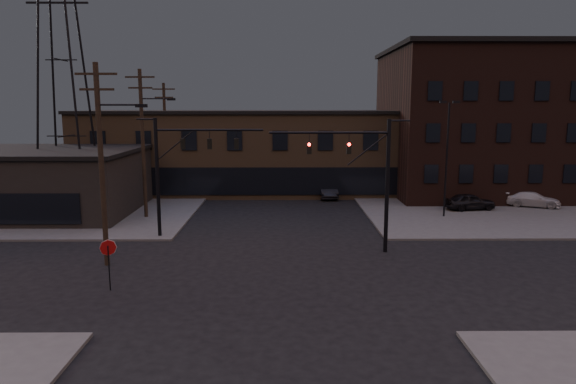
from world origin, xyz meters
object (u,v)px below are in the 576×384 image
object	(u,v)px
traffic_signal_near	(368,171)
parked_car_lot_b	(533,199)
parked_car_lot_a	(470,201)
car_crossing	(327,190)
stop_sign	(108,253)
traffic_signal_far	(176,163)

from	to	relation	value
traffic_signal_near	parked_car_lot_b	bearing A→B (deg)	38.98
parked_car_lot_a	car_crossing	size ratio (longest dim) A/B	0.90
traffic_signal_near	parked_car_lot_a	size ratio (longest dim) A/B	1.94
parked_car_lot_b	stop_sign	bearing A→B (deg)	145.01
stop_sign	parked_car_lot_b	bearing A→B (deg)	33.61
parked_car_lot_a	traffic_signal_far	bearing A→B (deg)	102.03
car_crossing	stop_sign	bearing A→B (deg)	-119.20
traffic_signal_far	parked_car_lot_b	xyz separation A→B (m)	(28.60, 9.87, -4.22)
traffic_signal_far	stop_sign	bearing A→B (deg)	-97.32
traffic_signal_near	stop_sign	distance (m)	15.17
traffic_signal_far	car_crossing	bearing A→B (deg)	53.47
traffic_signal_far	traffic_signal_near	bearing A→B (deg)	-16.17
traffic_signal_near	stop_sign	world-z (taller)	traffic_signal_near
traffic_signal_far	stop_sign	xyz separation A→B (m)	(-1.28, -9.99, -3.17)
traffic_signal_far	parked_car_lot_b	distance (m)	30.55
stop_sign	parked_car_lot_b	distance (m)	35.89
traffic_signal_near	parked_car_lot_b	world-z (taller)	traffic_signal_near
traffic_signal_near	traffic_signal_far	distance (m)	12.57
parked_car_lot_a	parked_car_lot_b	size ratio (longest dim) A/B	0.93
stop_sign	parked_car_lot_b	world-z (taller)	stop_sign
traffic_signal_far	stop_sign	world-z (taller)	traffic_signal_far
parked_car_lot_a	car_crossing	world-z (taller)	parked_car_lot_a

